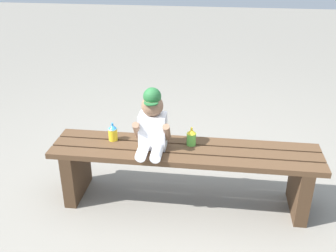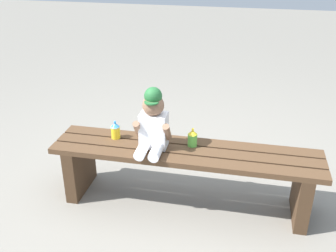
{
  "view_description": "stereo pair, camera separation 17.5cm",
  "coord_description": "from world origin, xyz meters",
  "px_view_note": "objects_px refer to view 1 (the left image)",
  "views": [
    {
      "loc": [
        0.18,
        -2.19,
        1.65
      ],
      "look_at": [
        -0.1,
        -0.05,
        0.59
      ],
      "focal_mm": 42.08,
      "sensor_mm": 36.0,
      "label": 1
    },
    {
      "loc": [
        0.35,
        -2.16,
        1.65
      ],
      "look_at": [
        -0.1,
        -0.05,
        0.59
      ],
      "focal_mm": 42.08,
      "sensor_mm": 36.0,
      "label": 2
    }
  ],
  "objects_px": {
    "park_bench": "(185,165)",
    "sippy_cup_right": "(191,137)",
    "child_figure": "(152,124)",
    "sippy_cup_left": "(113,132)"
  },
  "relations": [
    {
      "from": "park_bench",
      "to": "sippy_cup_right",
      "type": "distance_m",
      "value": 0.19
    },
    {
      "from": "child_figure",
      "to": "sippy_cup_right",
      "type": "distance_m",
      "value": 0.28
    },
    {
      "from": "sippy_cup_left",
      "to": "sippy_cup_right",
      "type": "xyz_separation_m",
      "value": [
        0.52,
        0.0,
        0.0
      ]
    },
    {
      "from": "sippy_cup_left",
      "to": "sippy_cup_right",
      "type": "bearing_deg",
      "value": 0.0
    },
    {
      "from": "sippy_cup_left",
      "to": "sippy_cup_right",
      "type": "relative_size",
      "value": 1.0
    },
    {
      "from": "park_bench",
      "to": "child_figure",
      "type": "height_order",
      "value": "child_figure"
    },
    {
      "from": "park_bench",
      "to": "sippy_cup_left",
      "type": "height_order",
      "value": "sippy_cup_left"
    },
    {
      "from": "sippy_cup_right",
      "to": "park_bench",
      "type": "bearing_deg",
      "value": -120.63
    },
    {
      "from": "child_figure",
      "to": "sippy_cup_right",
      "type": "relative_size",
      "value": 3.26
    },
    {
      "from": "park_bench",
      "to": "sippy_cup_left",
      "type": "xyz_separation_m",
      "value": [
        -0.49,
        0.06,
        0.18
      ]
    }
  ]
}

